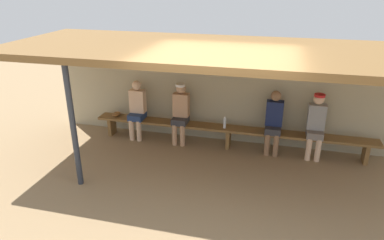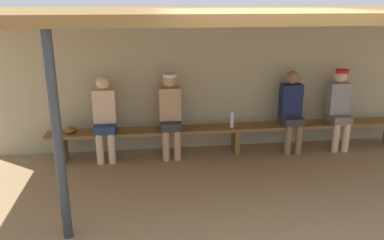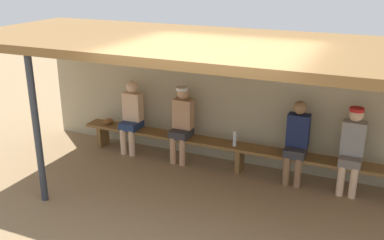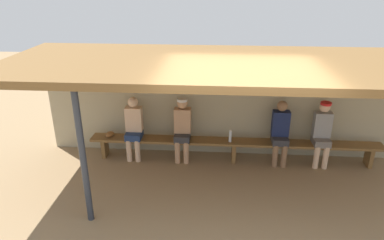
{
  "view_description": "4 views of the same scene",
  "coord_description": "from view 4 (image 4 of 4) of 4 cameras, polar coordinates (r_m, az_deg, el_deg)",
  "views": [
    {
      "loc": [
        0.93,
        -5.28,
        3.45
      ],
      "look_at": [
        -0.71,
        1.13,
        0.73
      ],
      "focal_mm": 32.72,
      "sensor_mm": 36.0,
      "label": 1
    },
    {
      "loc": [
        -1.48,
        -4.31,
        2.47
      ],
      "look_at": [
        -0.79,
        1.07,
        0.75
      ],
      "focal_mm": 36.35,
      "sensor_mm": 36.0,
      "label": 2
    },
    {
      "loc": [
        2.03,
        -4.99,
        3.31
      ],
      "look_at": [
        -0.7,
        1.16,
        0.94
      ],
      "focal_mm": 41.44,
      "sensor_mm": 36.0,
      "label": 3
    },
    {
      "loc": [
        -0.38,
        -5.0,
        3.64
      ],
      "look_at": [
        -0.86,
        1.37,
        0.97
      ],
      "focal_mm": 32.74,
      "sensor_mm": 36.0,
      "label": 4
    }
  ],
  "objects": [
    {
      "name": "player_in_white",
      "position": [
        7.37,
        -9.46,
        -0.93
      ],
      "size": [
        0.34,
        0.42,
        1.34
      ],
      "color": "navy",
      "rests_on": "ground"
    },
    {
      "name": "ground_plane",
      "position": [
        6.19,
        7.2,
        -13.54
      ],
      "size": [
        24.0,
        24.0,
        0.0
      ],
      "primitive_type": "plane",
      "color": "#937754"
    },
    {
      "name": "player_with_sunglasses",
      "position": [
        7.19,
        -1.58,
        -1.06
      ],
      "size": [
        0.34,
        0.42,
        1.34
      ],
      "color": "#333338",
      "rests_on": "ground"
    },
    {
      "name": "player_rightmost",
      "position": [
        7.28,
        14.2,
        -1.63
      ],
      "size": [
        0.34,
        0.42,
        1.34
      ],
      "color": "#333338",
      "rests_on": "ground"
    },
    {
      "name": "baseball_glove_worn",
      "position": [
        7.62,
        -13.24,
        -2.26
      ],
      "size": [
        0.19,
        0.25,
        0.09
      ],
      "primitive_type": "ellipsoid",
      "rotation": [
        0.0,
        0.0,
        1.49
      ],
      "color": "brown",
      "rests_on": "bench"
    },
    {
      "name": "back_wall",
      "position": [
        7.45,
        6.97,
        2.56
      ],
      "size": [
        8.0,
        0.2,
        2.2
      ],
      "primitive_type": "cube",
      "color": "tan",
      "rests_on": "ground"
    },
    {
      "name": "dugout_roof",
      "position": [
        5.87,
        7.99,
        8.86
      ],
      "size": [
        8.0,
        2.8,
        0.12
      ],
      "primitive_type": "cube",
      "color": "brown",
      "rests_on": "back_wall"
    },
    {
      "name": "bench",
      "position": [
        7.32,
        6.85,
        -3.89
      ],
      "size": [
        6.0,
        0.36,
        0.46
      ],
      "color": "brown",
      "rests_on": "ground"
    },
    {
      "name": "water_bottle_clear",
      "position": [
        7.19,
        6.24,
        -2.66
      ],
      "size": [
        0.06,
        0.06,
        0.25
      ],
      "color": "silver",
      "rests_on": "bench"
    },
    {
      "name": "player_near_post",
      "position": [
        7.47,
        20.42,
        -1.65
      ],
      "size": [
        0.34,
        0.42,
        1.34
      ],
      "color": "slate",
      "rests_on": "ground"
    },
    {
      "name": "support_post",
      "position": [
        5.48,
        -17.31,
        -6.05
      ],
      "size": [
        0.1,
        0.1,
        2.2
      ],
      "primitive_type": "cylinder",
      "color": "#2D333D",
      "rests_on": "ground"
    }
  ]
}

